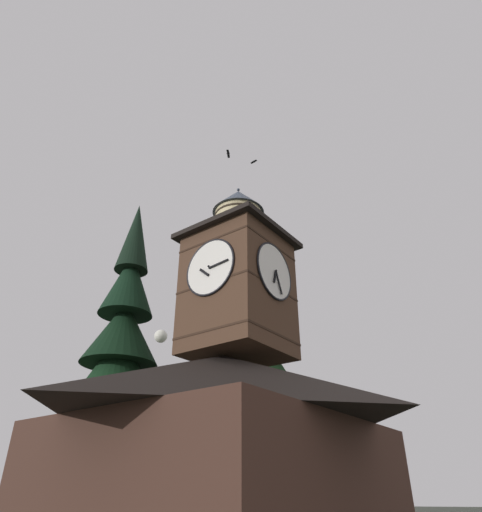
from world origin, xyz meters
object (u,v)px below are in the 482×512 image
pine_tree_aside (265,393)px  moon (161,336)px  flying_bird_high (254,162)px  flying_bird_low (228,153)px  clock_tower (238,279)px  pine_tree_behind (117,373)px  building_main (222,443)px

pine_tree_aside → moon: bearing=-118.3°
pine_tree_aside → moon: 27.57m
flying_bird_high → flying_bird_low: 3.51m
clock_tower → pine_tree_behind: bearing=-70.5°
clock_tower → flying_bird_low: bearing=-123.8°
pine_tree_behind → flying_bird_high: flying_bird_high is taller
clock_tower → pine_tree_aside: bearing=-155.8°
pine_tree_behind → building_main: bearing=104.3°
flying_bird_high → clock_tower: bearing=23.8°
building_main → flying_bird_low: (-1.77, -1.38, 17.29)m
building_main → pine_tree_behind: 6.56m
flying_bird_low → pine_tree_aside: bearing=-167.3°
flying_bird_low → pine_tree_behind: bearing=-52.3°
clock_tower → pine_tree_aside: (-6.37, -2.86, -4.05)m
pine_tree_aside → flying_bird_high: flying_bird_high is taller
pine_tree_aside → flying_bird_low: 14.84m
pine_tree_behind → flying_bird_high: bearing=148.3°
moon → flying_bird_low: flying_bird_low is taller
clock_tower → flying_bird_low: size_ratio=13.39×
pine_tree_aside → flying_bird_low: size_ratio=26.02×
building_main → flying_bird_low: bearing=-142.0°
building_main → pine_tree_aside: pine_tree_aside is taller
pine_tree_behind → flying_bird_low: size_ratio=24.00×
building_main → moon: size_ratio=8.29×
building_main → clock_tower: bearing=155.4°
pine_tree_aside → pine_tree_behind: bearing=-19.0°
pine_tree_aside → building_main: bearing=20.1°
clock_tower → pine_tree_behind: pine_tree_behind is taller
moon → flying_bird_high: bearing=58.7°
building_main → flying_bird_high: 19.55m
flying_bird_high → flying_bird_low: flying_bird_high is taller
building_main → pine_tree_aside: 8.24m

